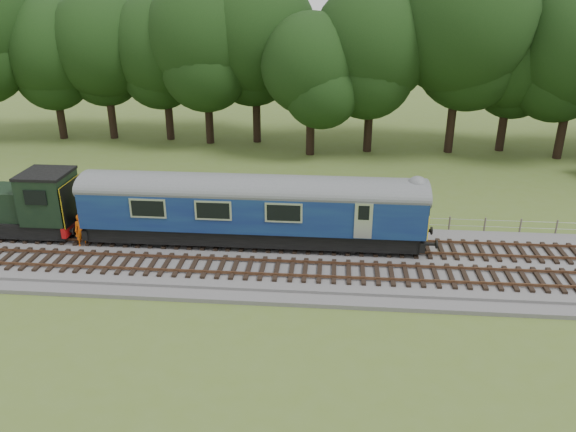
{
  "coord_description": "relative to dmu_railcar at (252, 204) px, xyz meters",
  "views": [
    {
      "loc": [
        1.23,
        -25.96,
        13.49
      ],
      "look_at": [
        -1.12,
        1.4,
        2.0
      ],
      "focal_mm": 35.0,
      "sensor_mm": 36.0,
      "label": 1
    }
  ],
  "objects": [
    {
      "name": "ballast",
      "position": [
        3.01,
        -1.4,
        -2.43
      ],
      "size": [
        70.0,
        7.0,
        0.35
      ],
      "primitive_type": "cube",
      "color": "#4C4C4F",
      "rests_on": "ground"
    },
    {
      "name": "fence",
      "position": [
        3.01,
        3.1,
        -2.61
      ],
      "size": [
        64.0,
        0.12,
        1.0
      ],
      "primitive_type": null,
      "color": "#6B6054",
      "rests_on": "ground"
    },
    {
      "name": "shunter_loco",
      "position": [
        -13.93,
        0.0,
        -0.63
      ],
      "size": [
        8.91,
        2.6,
        3.38
      ],
      "color": "black",
      "rests_on": "ground"
    },
    {
      "name": "worker",
      "position": [
        -9.13,
        -1.06,
        -1.38
      ],
      "size": [
        0.77,
        0.68,
        1.76
      ],
      "primitive_type": "imported",
      "rotation": [
        0.0,
        0.0,
        0.51
      ],
      "color": "#F9620D",
      "rests_on": "ballast"
    },
    {
      "name": "ground",
      "position": [
        3.01,
        -1.4,
        -2.61
      ],
      "size": [
        120.0,
        120.0,
        0.0
      ],
      "primitive_type": "plane",
      "color": "#516726",
      "rests_on": "ground"
    },
    {
      "name": "track_south",
      "position": [
        3.01,
        -3.0,
        -2.19
      ],
      "size": [
        67.2,
        2.4,
        0.21
      ],
      "color": "black",
      "rests_on": "ballast"
    },
    {
      "name": "track_north",
      "position": [
        3.01,
        -0.0,
        -2.19
      ],
      "size": [
        67.2,
        2.4,
        0.21
      ],
      "color": "black",
      "rests_on": "ballast"
    },
    {
      "name": "dmu_railcar",
      "position": [
        0.0,
        0.0,
        0.0
      ],
      "size": [
        18.05,
        2.86,
        3.88
      ],
      "color": "black",
      "rests_on": "ground"
    },
    {
      "name": "tree_line",
      "position": [
        3.01,
        20.6,
        -2.61
      ],
      "size": [
        70.0,
        8.0,
        18.0
      ],
      "primitive_type": null,
      "color": "black",
      "rests_on": "ground"
    }
  ]
}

